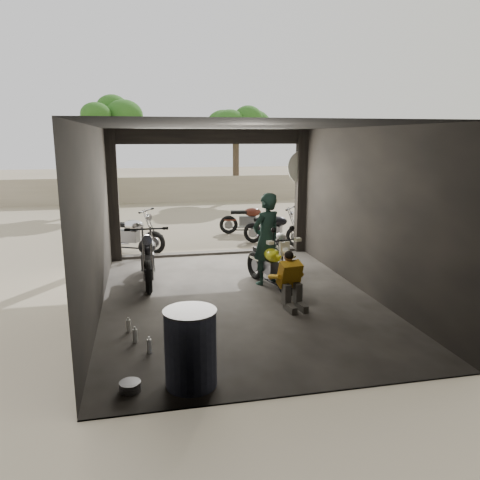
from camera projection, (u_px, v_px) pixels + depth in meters
name	position (u px, v px, depth m)	size (l,w,h in m)	color
ground	(238.00, 299.00, 8.88)	(80.00, 80.00, 0.00)	#7A6D56
garage	(232.00, 228.00, 9.13)	(7.00, 7.13, 3.20)	#2D2B28
boundary_wall	(178.00, 189.00, 22.13)	(18.00, 0.30, 1.20)	gray
tree_left	(106.00, 113.00, 19.36)	(2.20, 2.20, 5.60)	#382B1E
tree_right	(236.00, 125.00, 22.06)	(2.20, 2.20, 5.00)	#382B1E
main_bike	(270.00, 261.00, 9.45)	(0.69, 1.67, 1.11)	white
left_bike	(147.00, 253.00, 9.77)	(0.78, 1.89, 1.28)	black
outside_bike_a	(130.00, 231.00, 12.33)	(0.72, 1.74, 1.18)	black
outside_bike_b	(249.00, 217.00, 14.78)	(0.67, 1.62, 1.10)	#491B11
outside_bike_c	(274.00, 226.00, 13.22)	(0.67, 1.64, 1.11)	black
rider	(266.00, 239.00, 9.57)	(0.70, 0.46, 1.92)	#162D27
mechanic	(292.00, 282.00, 8.25)	(0.51, 0.69, 1.00)	gold
stool	(278.00, 249.00, 10.78)	(0.41, 0.41, 0.56)	black
helmet	(280.00, 239.00, 10.79)	(0.31, 0.32, 0.29)	white
oil_drum	(191.00, 349.00, 5.67)	(0.63, 0.63, 0.98)	#424C70
sign_post	(304.00, 183.00, 12.19)	(0.90, 0.08, 2.70)	black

